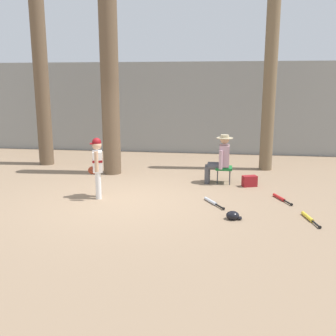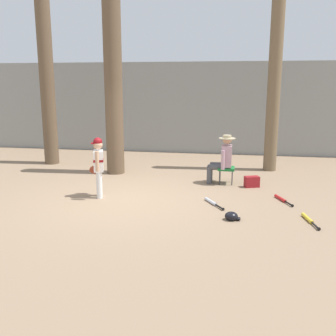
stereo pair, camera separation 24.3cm
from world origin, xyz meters
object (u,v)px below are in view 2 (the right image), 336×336
seated_spectator (222,158)px  tree_far_left (47,90)px  handbag_beside_stool (252,182)px  bat_yellow_trainer (309,219)px  batting_helmet_black (231,216)px  bat_red_barrel (282,199)px  young_ballplayer (98,163)px  bat_aluminum_silver (212,202)px  tree_behind_spectator (275,73)px  tree_near_player (114,100)px  folding_stool (226,169)px

seated_spectator → tree_far_left: 5.68m
tree_far_left → handbag_beside_stool: bearing=-16.6°
bat_yellow_trainer → batting_helmet_black: bearing=-172.6°
bat_red_barrel → batting_helmet_black: size_ratio=2.48×
young_ballplayer → bat_aluminum_silver: size_ratio=1.88×
tree_behind_spectator → handbag_beside_stool: (-0.55, -1.96, -2.56)m
bat_aluminum_silver → handbag_beside_stool: bearing=60.5°
bat_red_barrel → tree_far_left: bearing=156.9°
bat_red_barrel → bat_aluminum_silver: 1.51m
seated_spectator → handbag_beside_stool: bearing=-17.8°
tree_near_player → handbag_beside_stool: (3.63, -0.88, -1.86)m
seated_spectator → bat_red_barrel: 1.90m
handbag_beside_stool → bat_yellow_trainer: (0.94, -2.20, -0.10)m
tree_near_player → folding_stool: size_ratio=11.67×
young_ballplayer → tree_far_left: tree_far_left is taller
tree_behind_spectator → folding_stool: bearing=-124.1°
tree_near_player → tree_behind_spectator: bearing=14.5°
folding_stool → bat_yellow_trainer: folding_stool is taller
tree_behind_spectator → bat_yellow_trainer: tree_behind_spectator is taller
bat_yellow_trainer → bat_aluminum_silver: (-1.78, 0.72, 0.00)m
tree_near_player → bat_yellow_trainer: tree_near_player is taller
tree_near_player → handbag_beside_stool: size_ratio=14.07×
tree_behind_spectator → bat_aluminum_silver: 4.57m
young_ballplayer → tree_far_left: size_ratio=0.26×
young_ballplayer → folding_stool: young_ballplayer is taller
folding_stool → tree_far_left: bearing=163.9°
tree_near_player → bat_aluminum_silver: tree_near_player is taller
bat_yellow_trainer → bat_red_barrel: size_ratio=1.08×
batting_helmet_black → tree_far_left: bearing=143.0°
young_ballplayer → folding_stool: size_ratio=3.18×
tree_near_player → tree_far_left: size_ratio=0.96×
tree_far_left → batting_helmet_black: tree_far_left is taller
folding_stool → bat_aluminum_silver: size_ratio=0.59×
tree_far_left → seated_spectator: bearing=-16.4°
bat_red_barrel → batting_helmet_black: batting_helmet_black is taller
batting_helmet_black → tree_behind_spectator: bearing=77.2°
folding_stool → batting_helmet_black: folding_stool is taller
seated_spectator → bat_aluminum_silver: 1.83m
folding_stool → seated_spectator: 0.29m
tree_near_player → young_ballplayer: tree_near_player is taller
folding_stool → tree_far_left: tree_far_left is taller
tree_near_player → seated_spectator: bearing=-12.5°
tree_behind_spectator → folding_stool: 3.13m
handbag_beside_stool → bat_aluminum_silver: handbag_beside_stool is taller
bat_aluminum_silver → folding_stool: bearing=82.6°
seated_spectator → batting_helmet_black: 2.69m
tree_near_player → bat_red_barrel: (4.22, -1.89, -1.95)m
tree_behind_spectator → tree_far_left: tree_behind_spectator is taller
tree_far_left → bat_yellow_trainer: 8.25m
tree_near_player → young_ballplayer: bearing=-81.6°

